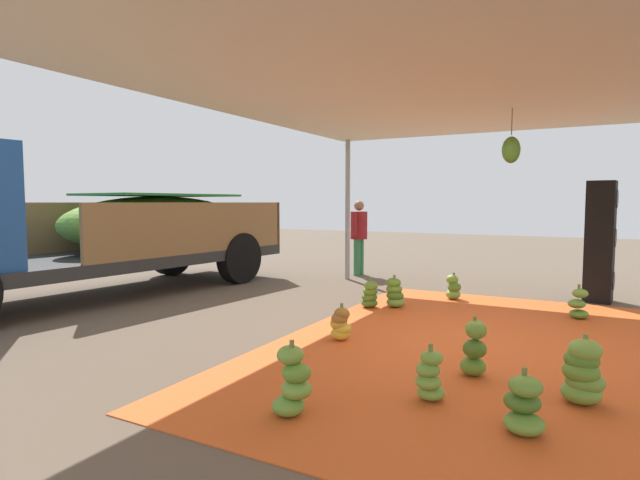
{
  "coord_description": "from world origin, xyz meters",
  "views": [
    {
      "loc": [
        -5.64,
        -1.16,
        1.6
      ],
      "look_at": [
        0.21,
        2.01,
        1.1
      ],
      "focal_mm": 28.25,
      "sensor_mm": 36.0,
      "label": 1
    }
  ],
  "objects_px": {
    "banana_bunch_3": "(430,377)",
    "speaker_stack": "(600,242)",
    "banana_bunch_4": "(578,305)",
    "banana_bunch_9": "(395,293)",
    "banana_bunch_8": "(341,325)",
    "banana_bunch_2": "(453,288)",
    "banana_bunch_5": "(293,383)",
    "worker_0": "(359,232)",
    "banana_bunch_6": "(474,350)",
    "cargo_truck_main": "(75,227)",
    "banana_bunch_0": "(583,373)",
    "banana_bunch_1": "(524,406)",
    "banana_bunch_7": "(370,295)"
  },
  "relations": [
    {
      "from": "banana_bunch_5",
      "to": "banana_bunch_9",
      "type": "xyz_separation_m",
      "value": [
        4.07,
        0.68,
        -0.03
      ]
    },
    {
      "from": "banana_bunch_6",
      "to": "cargo_truck_main",
      "type": "relative_size",
      "value": 0.08
    },
    {
      "from": "worker_0",
      "to": "banana_bunch_8",
      "type": "bearing_deg",
      "value": -158.22
    },
    {
      "from": "worker_0",
      "to": "speaker_stack",
      "type": "relative_size",
      "value": 0.84
    },
    {
      "from": "banana_bunch_5",
      "to": "banana_bunch_8",
      "type": "relative_size",
      "value": 1.33
    },
    {
      "from": "banana_bunch_1",
      "to": "speaker_stack",
      "type": "height_order",
      "value": "speaker_stack"
    },
    {
      "from": "banana_bunch_3",
      "to": "banana_bunch_8",
      "type": "xyz_separation_m",
      "value": [
        1.25,
        1.41,
        -0.01
      ]
    },
    {
      "from": "cargo_truck_main",
      "to": "speaker_stack",
      "type": "height_order",
      "value": "cargo_truck_main"
    },
    {
      "from": "banana_bunch_3",
      "to": "banana_bunch_1",
      "type": "bearing_deg",
      "value": -108.9
    },
    {
      "from": "speaker_stack",
      "to": "banana_bunch_4",
      "type": "bearing_deg",
      "value": 170.94
    },
    {
      "from": "banana_bunch_7",
      "to": "speaker_stack",
      "type": "xyz_separation_m",
      "value": [
        2.23,
        -3.05,
        0.77
      ]
    },
    {
      "from": "cargo_truck_main",
      "to": "banana_bunch_8",
      "type": "bearing_deg",
      "value": -91.87
    },
    {
      "from": "banana_bunch_4",
      "to": "banana_bunch_9",
      "type": "xyz_separation_m",
      "value": [
        -0.46,
        2.48,
        0.02
      ]
    },
    {
      "from": "banana_bunch_9",
      "to": "speaker_stack",
      "type": "xyz_separation_m",
      "value": [
        2.01,
        -2.73,
        0.75
      ]
    },
    {
      "from": "banana_bunch_6",
      "to": "banana_bunch_4",
      "type": "bearing_deg",
      "value": -14.56
    },
    {
      "from": "banana_bunch_8",
      "to": "cargo_truck_main",
      "type": "height_order",
      "value": "cargo_truck_main"
    },
    {
      "from": "banana_bunch_2",
      "to": "banana_bunch_4",
      "type": "relative_size",
      "value": 0.93
    },
    {
      "from": "banana_bunch_4",
      "to": "banana_bunch_5",
      "type": "bearing_deg",
      "value": 158.28
    },
    {
      "from": "banana_bunch_4",
      "to": "banana_bunch_6",
      "type": "relative_size",
      "value": 0.85
    },
    {
      "from": "banana_bunch_7",
      "to": "worker_0",
      "type": "relative_size",
      "value": 0.28
    },
    {
      "from": "banana_bunch_4",
      "to": "speaker_stack",
      "type": "height_order",
      "value": "speaker_stack"
    },
    {
      "from": "banana_bunch_0",
      "to": "cargo_truck_main",
      "type": "bearing_deg",
      "value": 83.11
    },
    {
      "from": "banana_bunch_5",
      "to": "banana_bunch_6",
      "type": "distance_m",
      "value": 1.83
    },
    {
      "from": "cargo_truck_main",
      "to": "speaker_stack",
      "type": "distance_m",
      "value": 8.5
    },
    {
      "from": "banana_bunch_1",
      "to": "banana_bunch_7",
      "type": "bearing_deg",
      "value": 37.39
    },
    {
      "from": "banana_bunch_1",
      "to": "banana_bunch_6",
      "type": "bearing_deg",
      "value": 28.3
    },
    {
      "from": "banana_bunch_4",
      "to": "speaker_stack",
      "type": "relative_size",
      "value": 0.24
    },
    {
      "from": "banana_bunch_0",
      "to": "banana_bunch_9",
      "type": "height_order",
      "value": "banana_bunch_0"
    },
    {
      "from": "banana_bunch_6",
      "to": "cargo_truck_main",
      "type": "xyz_separation_m",
      "value": [
        0.66,
        6.51,
        0.95
      ]
    },
    {
      "from": "banana_bunch_5",
      "to": "banana_bunch_9",
      "type": "bearing_deg",
      "value": 9.45
    },
    {
      "from": "banana_bunch_0",
      "to": "banana_bunch_8",
      "type": "xyz_separation_m",
      "value": [
        0.73,
        2.49,
        -0.06
      ]
    },
    {
      "from": "banana_bunch_0",
      "to": "speaker_stack",
      "type": "distance_m",
      "value": 4.86
    },
    {
      "from": "banana_bunch_2",
      "to": "speaker_stack",
      "type": "distance_m",
      "value": 2.43
    },
    {
      "from": "banana_bunch_8",
      "to": "banana_bunch_0",
      "type": "bearing_deg",
      "value": -106.39
    },
    {
      "from": "banana_bunch_5",
      "to": "banana_bunch_9",
      "type": "relative_size",
      "value": 1.17
    },
    {
      "from": "banana_bunch_4",
      "to": "banana_bunch_8",
      "type": "distance_m",
      "value": 3.47
    },
    {
      "from": "banana_bunch_4",
      "to": "banana_bunch_8",
      "type": "relative_size",
      "value": 1.11
    },
    {
      "from": "banana_bunch_3",
      "to": "banana_bunch_5",
      "type": "bearing_deg",
      "value": 133.07
    },
    {
      "from": "banana_bunch_3",
      "to": "banana_bunch_7",
      "type": "bearing_deg",
      "value": 30.46
    },
    {
      "from": "speaker_stack",
      "to": "banana_bunch_1",
      "type": "bearing_deg",
      "value": 174.92
    },
    {
      "from": "banana_bunch_2",
      "to": "worker_0",
      "type": "xyz_separation_m",
      "value": [
        1.82,
        2.52,
        0.76
      ]
    },
    {
      "from": "banana_bunch_3",
      "to": "speaker_stack",
      "type": "bearing_deg",
      "value": -13.04
    },
    {
      "from": "banana_bunch_4",
      "to": "banana_bunch_7",
      "type": "relative_size",
      "value": 1.03
    },
    {
      "from": "banana_bunch_6",
      "to": "worker_0",
      "type": "xyz_separation_m",
      "value": [
        5.44,
        3.58,
        0.71
      ]
    },
    {
      "from": "banana_bunch_4",
      "to": "cargo_truck_main",
      "type": "height_order",
      "value": "cargo_truck_main"
    },
    {
      "from": "banana_bunch_5",
      "to": "banana_bunch_7",
      "type": "bearing_deg",
      "value": 14.44
    },
    {
      "from": "banana_bunch_8",
      "to": "worker_0",
      "type": "relative_size",
      "value": 0.26
    },
    {
      "from": "banana_bunch_3",
      "to": "banana_bunch_5",
      "type": "distance_m",
      "value": 1.13
    },
    {
      "from": "banana_bunch_0",
      "to": "banana_bunch_4",
      "type": "distance_m",
      "value": 3.25
    },
    {
      "from": "banana_bunch_2",
      "to": "banana_bunch_4",
      "type": "bearing_deg",
      "value": -108.0
    }
  ]
}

